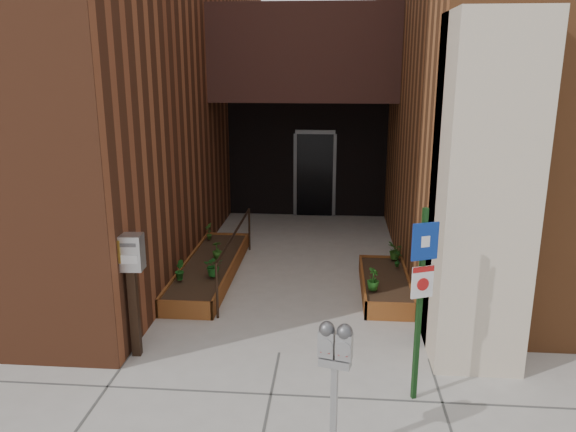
# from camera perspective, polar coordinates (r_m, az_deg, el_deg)

# --- Properties ---
(ground) EXTENTS (80.00, 80.00, 0.00)m
(ground) POSITION_cam_1_polar(r_m,az_deg,el_deg) (7.84, -0.91, -13.73)
(ground) COLOR #9E9991
(ground) RESTS_ON ground
(architecture) EXTENTS (20.00, 14.60, 10.00)m
(architecture) POSITION_cam_1_polar(r_m,az_deg,el_deg) (13.80, 1.21, 20.15)
(architecture) COLOR brown
(architecture) RESTS_ON ground
(planter_left) EXTENTS (0.90, 3.60, 0.30)m
(planter_left) POSITION_cam_1_polar(r_m,az_deg,el_deg) (10.44, -7.96, -5.45)
(planter_left) COLOR brown
(planter_left) RESTS_ON ground
(planter_right) EXTENTS (0.80, 2.20, 0.30)m
(planter_right) POSITION_cam_1_polar(r_m,az_deg,el_deg) (9.78, 9.83, -7.00)
(planter_right) COLOR brown
(planter_right) RESTS_ON ground
(handrail) EXTENTS (0.04, 3.34, 0.90)m
(handrail) POSITION_cam_1_polar(r_m,az_deg,el_deg) (10.10, -5.38, -2.40)
(handrail) COLOR black
(handrail) RESTS_ON ground
(parking_meter) EXTENTS (0.34, 0.19, 1.46)m
(parking_meter) POSITION_cam_1_polar(r_m,az_deg,el_deg) (5.49, 4.81, -13.87)
(parking_meter) COLOR #969699
(parking_meter) RESTS_ON ground
(sign_post) EXTENTS (0.30, 0.14, 2.30)m
(sign_post) POSITION_cam_1_polar(r_m,az_deg,el_deg) (6.43, 13.39, -6.91)
(sign_post) COLOR #133614
(sign_post) RESTS_ON ground
(payment_dropbox) EXTENTS (0.35, 0.27, 1.69)m
(payment_dropbox) POSITION_cam_1_polar(r_m,az_deg,el_deg) (7.56, -15.65, -5.26)
(payment_dropbox) COLOR black
(payment_dropbox) RESTS_ON ground
(shrub_left_a) EXTENTS (0.37, 0.37, 0.36)m
(shrub_left_a) POSITION_cam_1_polar(r_m,az_deg,el_deg) (9.63, -7.55, -5.02)
(shrub_left_a) COLOR #1B5E1D
(shrub_left_a) RESTS_ON planter_left
(shrub_left_b) EXTENTS (0.23, 0.23, 0.33)m
(shrub_left_b) POSITION_cam_1_polar(r_m,az_deg,el_deg) (9.57, -10.99, -5.41)
(shrub_left_b) COLOR #175017
(shrub_left_b) RESTS_ON planter_left
(shrub_left_c) EXTENTS (0.24, 0.24, 0.32)m
(shrub_left_c) POSITION_cam_1_polar(r_m,az_deg,el_deg) (10.50, -7.21, -3.42)
(shrub_left_c) COLOR #275618
(shrub_left_c) RESTS_ON planter_left
(shrub_left_d) EXTENTS (0.25, 0.25, 0.35)m
(shrub_left_d) POSITION_cam_1_polar(r_m,az_deg,el_deg) (11.63, -8.05, -1.52)
(shrub_left_d) COLOR #295819
(shrub_left_d) RESTS_ON planter_left
(shrub_right_a) EXTENTS (0.26, 0.26, 0.36)m
(shrub_right_a) POSITION_cam_1_polar(r_m,az_deg,el_deg) (9.08, 8.66, -6.35)
(shrub_right_a) COLOR #1F5C1A
(shrub_right_a) RESTS_ON planter_right
(shrub_right_b) EXTENTS (0.22, 0.22, 0.30)m
(shrub_right_b) POSITION_cam_1_polar(r_m,az_deg,el_deg) (10.17, 11.08, -4.29)
(shrub_right_b) COLOR #164F17
(shrub_right_b) RESTS_ON planter_right
(shrub_right_c) EXTENTS (0.33, 0.33, 0.34)m
(shrub_right_c) POSITION_cam_1_polar(r_m,az_deg,el_deg) (10.53, 10.87, -3.47)
(shrub_right_c) COLOR #275819
(shrub_right_c) RESTS_ON planter_right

